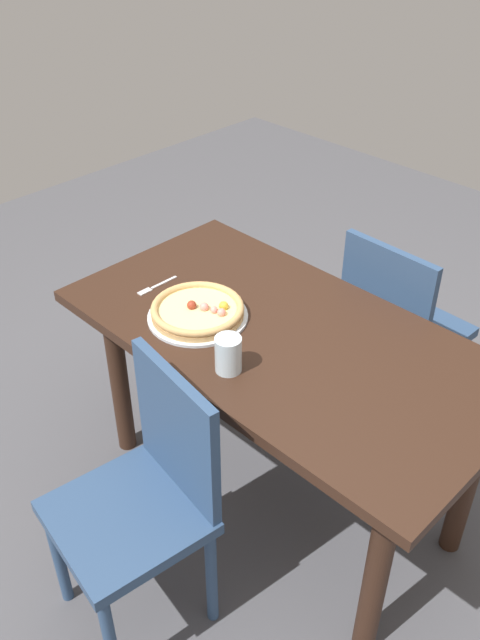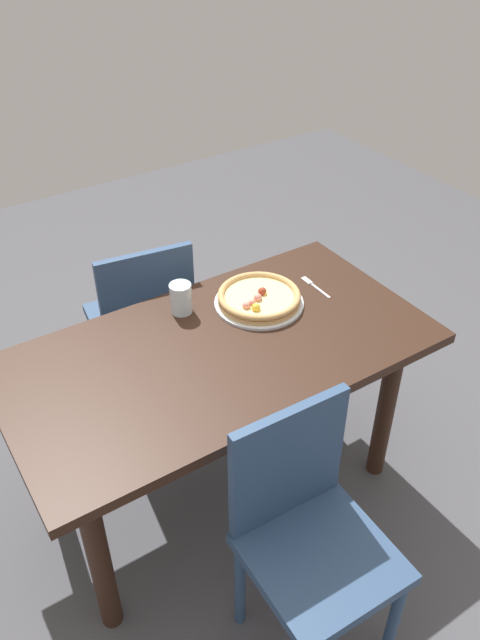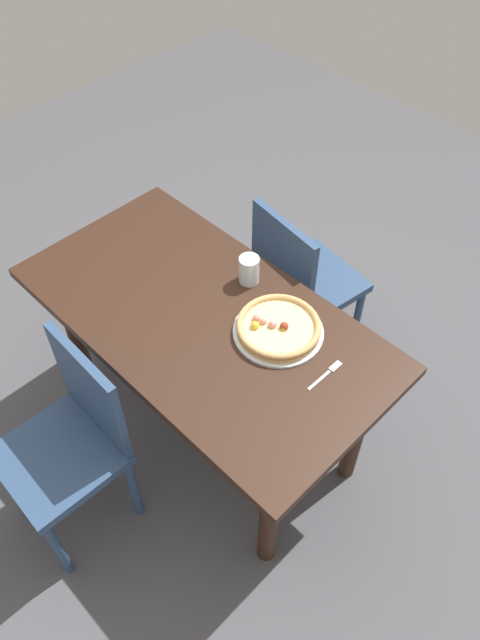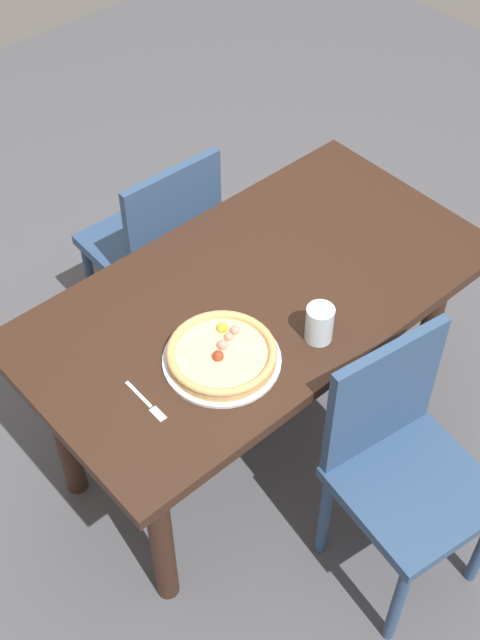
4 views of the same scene
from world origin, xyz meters
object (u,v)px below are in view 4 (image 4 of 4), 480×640
at_px(plate, 222,360).
at_px(pizza, 222,353).
at_px(chair_far, 402,464).
at_px(chair_near, 158,245).
at_px(dining_table, 256,317).
at_px(fork, 148,404).
at_px(drinking_glass, 319,324).

xyz_separation_m(plate, pizza, (-0.00, -0.00, 0.03)).
distance_m(chair_far, pizza, 0.61).
relative_size(chair_near, plate, 2.70).
bearing_deg(plate, pizza, -140.33).
height_order(dining_table, chair_near, chair_near).
relative_size(pizza, fork, 1.84).
xyz_separation_m(chair_near, drinking_glass, (0.06, 0.85, 0.31)).
height_order(chair_far, fork, chair_far).
bearing_deg(pizza, drinking_glass, 156.12).
bearing_deg(chair_near, fork, -126.42).
distance_m(chair_near, fork, 0.95).
distance_m(chair_near, drinking_glass, 0.90).
relative_size(fork, drinking_glass, 1.45).
xyz_separation_m(dining_table, drinking_glass, (-0.01, 0.25, 0.17)).
xyz_separation_m(pizza, fork, (0.24, -0.02, -0.03)).
relative_size(chair_far, drinking_glass, 7.76).
height_order(plate, pizza, pizza).
bearing_deg(chair_far, pizza, -51.47).
distance_m(dining_table, fork, 0.52).
height_order(dining_table, pizza, pizza).
height_order(chair_near, pizza, chair_near).
bearing_deg(drinking_glass, fork, -14.49).
xyz_separation_m(fork, drinking_glass, (-0.50, 0.13, 0.06)).
distance_m(dining_table, pizza, 0.32).
bearing_deg(pizza, fork, -3.54).
distance_m(dining_table, chair_near, 0.62).
distance_m(dining_table, plate, 0.31).
bearing_deg(pizza, plate, 39.67).
relative_size(plate, drinking_glass, 2.88).
bearing_deg(drinking_glass, dining_table, -88.54).
relative_size(chair_far, plate, 2.70).
relative_size(plate, fork, 1.99).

